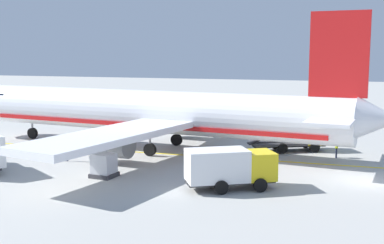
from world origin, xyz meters
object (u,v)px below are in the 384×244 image
at_px(service_truck_fuel, 300,138).
at_px(crew_loader_left, 66,149).
at_px(service_truck_baggage, 230,167).
at_px(cargo_container_near, 104,165).
at_px(airliner_foreground, 154,113).
at_px(crew_marshaller, 337,146).

relative_size(service_truck_fuel, crew_loader_left, 4.00).
xyz_separation_m(service_truck_baggage, cargo_container_near, (0.37, 9.28, -0.64)).
height_order(service_truck_baggage, crew_loader_left, service_truck_baggage).
xyz_separation_m(airliner_foreground, crew_marshaller, (1.30, -15.86, -2.40)).
bearing_deg(cargo_container_near, service_truck_fuel, -41.84).
xyz_separation_m(crew_marshaller, crew_loader_left, (-7.88, 21.01, 0.04)).
bearing_deg(service_truck_fuel, service_truck_baggage, 167.33).
bearing_deg(cargo_container_near, airliner_foreground, 1.00).
relative_size(airliner_foreground, cargo_container_near, 22.91).
height_order(service_truck_baggage, crew_marshaller, service_truck_baggage).
height_order(airliner_foreground, service_truck_fuel, airliner_foreground).
bearing_deg(airliner_foreground, service_truck_baggage, -138.55).
bearing_deg(crew_marshaller, service_truck_baggage, 151.93).
relative_size(service_truck_baggage, cargo_container_near, 3.33).
relative_size(service_truck_fuel, cargo_container_near, 3.81).
relative_size(service_truck_baggage, crew_loader_left, 3.49).
relative_size(service_truck_baggage, crew_marshaller, 3.61).
distance_m(airliner_foreground, service_truck_baggage, 14.41).
bearing_deg(service_truck_baggage, cargo_container_near, 87.70).
distance_m(cargo_container_near, crew_marshaller, 19.53).
bearing_deg(airliner_foreground, crew_loader_left, 141.95).
distance_m(service_truck_fuel, service_truck_baggage, 14.69).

